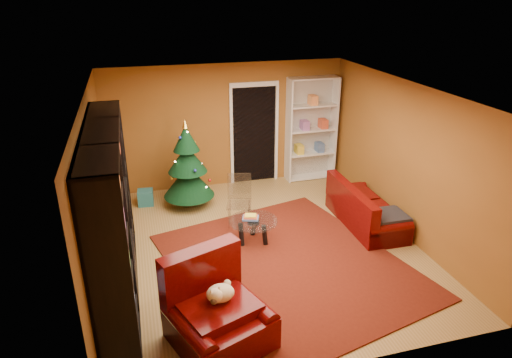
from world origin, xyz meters
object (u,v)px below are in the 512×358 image
object	(u,v)px
christmas_tree	(188,165)
gift_box_teal	(146,197)
white_bookshelf	(311,130)
coffee_table	(253,231)
armchair	(220,312)
dog	(220,293)
rug	(288,265)
sofa	(367,205)
media_unit	(111,217)
gift_box_green	(189,191)
gift_box_red	(183,186)
acrylic_chair	(239,204)

from	to	relation	value
christmas_tree	gift_box_teal	world-z (taller)	christmas_tree
white_bookshelf	coffee_table	world-z (taller)	white_bookshelf
armchair	dog	distance (m)	0.23
christmas_tree	coffee_table	xyz separation A→B (m)	(0.85, -1.72, -0.64)
rug	white_bookshelf	size ratio (longest dim) A/B	1.63
sofa	media_unit	bearing A→B (deg)	102.61
dog	coffee_table	world-z (taller)	dog
gift_box_teal	armchair	size ratio (longest dim) A/B	0.26
rug	gift_box_green	distance (m)	3.11
rug	sofa	bearing A→B (deg)	26.83
gift_box_red	dog	xyz separation A→B (m)	(-0.08, -4.54, 0.56)
gift_box_green	dog	distance (m)	4.21
media_unit	gift_box_red	xyz separation A→B (m)	(1.27, 3.27, -1.09)
media_unit	white_bookshelf	world-z (taller)	media_unit
christmas_tree	white_bookshelf	xyz separation A→B (m)	(2.80, 0.70, 0.28)
gift_box_teal	dog	xyz separation A→B (m)	(0.71, -4.08, 0.52)
gift_box_teal	christmas_tree	bearing A→B (deg)	-17.39
armchair	white_bookshelf	bearing A→B (deg)	36.36
gift_box_teal	sofa	bearing A→B (deg)	-26.40
gift_box_teal	white_bookshelf	bearing A→B (deg)	6.89
gift_box_green	white_bookshelf	size ratio (longest dim) A/B	0.12
rug	armchair	world-z (taller)	armchair
christmas_tree	armchair	size ratio (longest dim) A/B	1.53
white_bookshelf	gift_box_green	bearing A→B (deg)	-173.55
gift_box_green	armchair	bearing A→B (deg)	-92.55
white_bookshelf	dog	bearing A→B (deg)	-123.65
white_bookshelf	sofa	size ratio (longest dim) A/B	1.29
gift_box_teal	coffee_table	world-z (taller)	coffee_table
christmas_tree	acrylic_chair	distance (m)	1.37
rug	dog	distance (m)	1.95
gift_box_red	white_bookshelf	distance (m)	3.03
dog	acrylic_chair	bearing A→B (deg)	51.47
gift_box_green	gift_box_teal	bearing A→B (deg)	-174.09
gift_box_red	armchair	bearing A→B (deg)	-91.36
armchair	sofa	world-z (taller)	armchair
gift_box_red	acrylic_chair	world-z (taller)	acrylic_chair
christmas_tree	gift_box_green	distance (m)	0.80
armchair	acrylic_chair	xyz separation A→B (m)	(0.91, 2.82, -0.03)
sofa	rug	bearing A→B (deg)	117.42
armchair	acrylic_chair	world-z (taller)	armchair
christmas_tree	gift_box_red	bearing A→B (deg)	93.39
gift_box_green	gift_box_red	xyz separation A→B (m)	(-0.08, 0.37, -0.03)
armchair	acrylic_chair	size ratio (longest dim) A/B	1.36
media_unit	sofa	size ratio (longest dim) A/B	1.74
media_unit	christmas_tree	bearing A→B (deg)	62.56
media_unit	gift_box_green	xyz separation A→B (m)	(1.35, 2.90, -1.06)
rug	gift_box_red	world-z (taller)	gift_box_red
gift_box_green	white_bookshelf	xyz separation A→B (m)	(2.77, 0.35, 0.99)
christmas_tree	acrylic_chair	world-z (taller)	christmas_tree
dog	sofa	distance (m)	3.81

